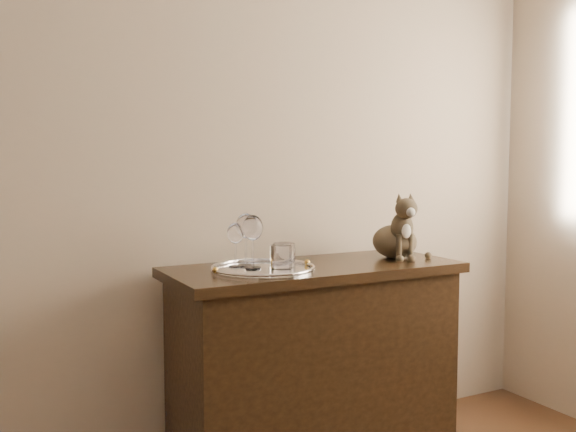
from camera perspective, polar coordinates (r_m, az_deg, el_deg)
name	(u,v)px	position (r m, az deg, el deg)	size (l,w,h in m)	color
wall_back	(146,141)	(2.63, -12.53, 6.53)	(4.00, 0.10, 2.70)	#BBA68C
sideboard	(314,367)	(2.71, 2.34, -13.28)	(1.20, 0.50, 0.85)	black
tray	(263,270)	(2.47, -2.23, -4.79)	(0.40, 0.40, 0.01)	silver
wine_glass_a	(236,245)	(2.50, -4.69, -2.57)	(0.07, 0.07, 0.17)	white
wine_glass_b	(246,240)	(2.52, -3.77, -2.12)	(0.08, 0.08, 0.21)	white
wine_glass_d	(253,242)	(2.46, -3.15, -2.31)	(0.08, 0.08, 0.21)	silver
tumbler_a	(281,257)	(2.44, -0.66, -3.70)	(0.08, 0.08, 0.09)	silver
tumbler_c	(284,255)	(2.48, -0.36, -3.52)	(0.09, 0.09, 0.10)	white
cat	(395,225)	(2.82, 9.47, -0.80)	(0.28, 0.27, 0.29)	#4F3F2F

